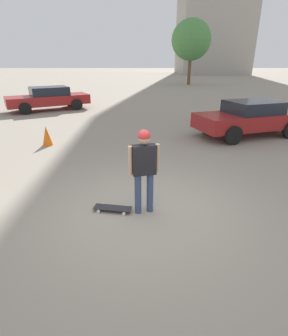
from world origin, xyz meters
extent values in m
plane|color=gray|center=(0.00, 0.00, 0.00)|extent=(220.00, 220.00, 0.00)
cylinder|color=#38476B|center=(0.03, -0.12, 0.42)|extent=(0.13, 0.13, 0.84)
cylinder|color=#38476B|center=(-0.03, 0.12, 0.42)|extent=(0.13, 0.13, 0.84)
cube|color=black|center=(0.00, 0.00, 1.13)|extent=(0.30, 0.48, 0.58)
cylinder|color=tan|center=(0.06, -0.25, 1.14)|extent=(0.08, 0.08, 0.55)
cylinder|color=tan|center=(-0.06, 0.25, 1.14)|extent=(0.08, 0.08, 0.55)
sphere|color=tan|center=(0.00, 0.00, 1.55)|extent=(0.23, 0.23, 0.23)
sphere|color=red|center=(0.00, 0.00, 1.59)|extent=(0.24, 0.24, 0.24)
cube|color=#232328|center=(-0.03, -0.64, 0.07)|extent=(0.36, 0.80, 0.01)
cylinder|color=silver|center=(0.05, -0.92, 0.03)|extent=(0.04, 0.07, 0.07)
cylinder|color=silver|center=(-0.20, -0.88, 0.03)|extent=(0.04, 0.07, 0.07)
cylinder|color=silver|center=(0.14, -0.40, 0.03)|extent=(0.04, 0.07, 0.07)
cylinder|color=silver|center=(-0.11, -0.36, 0.03)|extent=(0.04, 0.07, 0.07)
cube|color=maroon|center=(-5.82, 4.29, 0.63)|extent=(3.00, 4.64, 0.57)
cube|color=#1E232D|center=(-5.85, 4.39, 1.15)|extent=(2.09, 2.33, 0.47)
cylinder|color=black|center=(-4.57, 3.29, 0.35)|extent=(0.41, 0.72, 0.70)
cylinder|color=black|center=(-6.23, 2.74, 0.35)|extent=(0.41, 0.72, 0.70)
cylinder|color=black|center=(-7.06, 5.28, 0.35)|extent=(0.41, 0.72, 0.70)
cube|color=maroon|center=(-11.93, -5.75, 0.61)|extent=(3.88, 5.04, 0.55)
cube|color=#1E232D|center=(-11.99, -5.64, 1.14)|extent=(2.44, 2.66, 0.50)
cylinder|color=black|center=(-10.44, -6.61, 0.34)|extent=(0.50, 0.69, 0.68)
cylinder|color=black|center=(-11.97, -7.47, 0.34)|extent=(0.50, 0.69, 0.68)
cylinder|color=black|center=(-11.89, -4.02, 0.34)|extent=(0.50, 0.69, 0.68)
cylinder|color=black|center=(-13.43, -4.88, 0.34)|extent=(0.50, 0.69, 0.68)
cylinder|color=brown|center=(-30.42, 6.06, 1.75)|extent=(0.39, 0.39, 3.51)
sphere|color=#478442|center=(-30.42, 6.06, 5.18)|extent=(4.77, 4.77, 4.77)
cone|color=orange|center=(-4.59, -3.45, 0.35)|extent=(0.37, 0.37, 0.69)
camera|label=1|loc=(4.61, -0.05, 2.86)|focal=28.00mm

